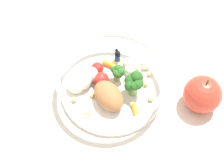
% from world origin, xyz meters
% --- Properties ---
extents(ground_plane, '(2.40, 2.40, 0.00)m').
position_xyz_m(ground_plane, '(0.00, 0.00, 0.00)').
color(ground_plane, silver).
extents(food_container, '(0.22, 0.22, 0.07)m').
position_xyz_m(food_container, '(0.00, 0.00, 0.03)').
color(food_container, white).
rests_on(food_container, ground_plane).
extents(loose_apple, '(0.08, 0.08, 0.09)m').
position_xyz_m(loose_apple, '(-0.17, -0.05, 0.04)').
color(loose_apple, '#BC3828').
rests_on(loose_apple, ground_plane).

